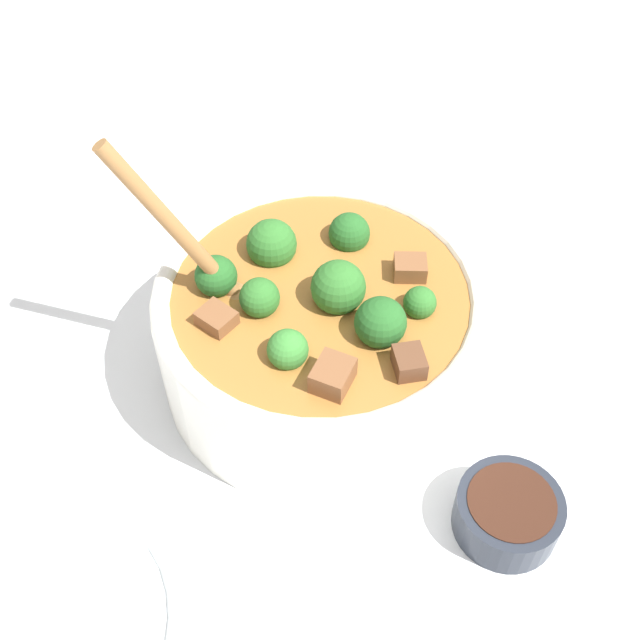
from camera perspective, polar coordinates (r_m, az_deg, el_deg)
ground_plane at (r=0.70m, az=0.00°, el=-3.66°), size 4.00×4.00×0.00m
stew_bowl at (r=0.65m, az=-0.03°, el=-0.44°), size 0.26×0.28×0.24m
condiment_bowl at (r=0.62m, az=13.23°, el=-13.15°), size 0.08×0.08×0.04m
empty_plate at (r=0.61m, az=-20.00°, el=-20.21°), size 0.21×0.21×0.02m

